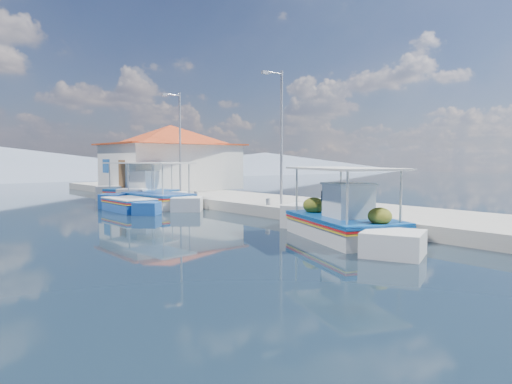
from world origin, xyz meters
TOP-DOWN VIEW (x-y plane):
  - ground at (0.00, 0.00)m, footprint 160.00×160.00m
  - quay at (5.90, 6.00)m, footprint 5.00×44.00m
  - bollards at (3.80, 5.25)m, footprint 0.20×17.20m
  - main_caique at (1.71, -3.96)m, footprint 4.02×7.13m
  - caique_green_canopy at (1.85, 8.67)m, footprint 2.61×7.01m
  - caique_blue_hull at (-0.11, 7.98)m, footprint 1.64×5.42m
  - caique_far at (2.60, 12.25)m, footprint 3.81×7.02m
  - harbor_building at (6.20, 15.00)m, footprint 10.49×10.49m
  - lamp_post_near at (4.51, 2.00)m, footprint 1.21×0.14m
  - lamp_post_far at (4.51, 11.00)m, footprint 1.21×0.14m
  - mountain_ridge at (6.54, 56.00)m, footprint 171.40×96.00m

SIDE VIEW (x-z plane):
  - ground at x=0.00m, z-range 0.00..0.00m
  - quay at x=5.90m, z-range 0.00..0.50m
  - caique_blue_hull at x=-0.11m, z-range -0.22..0.74m
  - caique_green_canopy at x=1.85m, z-range -0.93..1.71m
  - caique_far at x=2.60m, z-range -0.82..1.79m
  - main_caique at x=1.71m, z-range -0.78..1.75m
  - bollards at x=3.80m, z-range 0.50..0.80m
  - mountain_ridge at x=6.54m, z-range -0.71..4.79m
  - harbor_building at x=6.20m, z-range 0.58..4.98m
  - lamp_post_near at x=4.51m, z-range 0.85..6.85m
  - lamp_post_far at x=4.51m, z-range 0.85..6.85m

